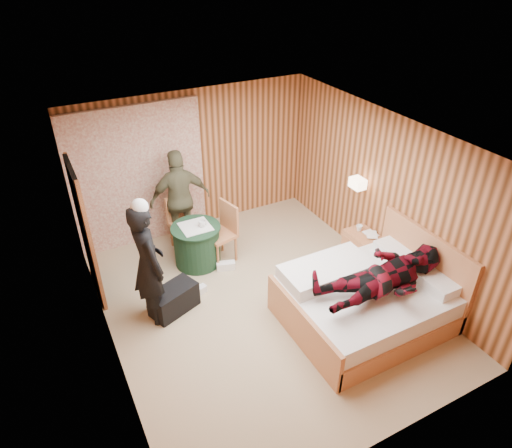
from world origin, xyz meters
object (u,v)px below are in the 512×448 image
nightstand (362,248)px  man_on_bed (387,269)px  woman_standing (148,264)px  chair_near (224,228)px  wall_lamp (358,183)px  bed (367,300)px  duffel_bag (174,299)px  chair_far (181,217)px  round_table (197,245)px  man_at_table (180,199)px

nightstand → man_on_bed: 1.63m
woman_standing → man_on_bed: 3.07m
nightstand → chair_near: 2.25m
wall_lamp → bed: (-0.80, -1.39, -0.97)m
duffel_bag → wall_lamp: bearing=-20.8°
man_on_bed → woman_standing: bearing=147.8°
bed → chair_far: (-1.61, 2.91, 0.21)m
man_on_bed → bed: bearing=97.5°
nightstand → wall_lamp: bearing=83.0°
bed → round_table: 2.78m
nightstand → man_at_table: size_ratio=0.34×
duffel_bag → man_at_table: (0.71, 1.56, 0.67)m
bed → chair_near: size_ratio=2.13×
chair_far → wall_lamp: bearing=-51.3°
bed → man_on_bed: bearing=-82.5°
wall_lamp → man_on_bed: man_on_bed is taller
chair_far → woman_standing: woman_standing is taller
round_table → man_at_table: (0.00, 0.66, 0.51)m
wall_lamp → nightstand: (-0.04, -0.35, -1.01)m
woman_standing → man_on_bed: size_ratio=1.01×
wall_lamp → chair_far: (-2.41, 1.53, -0.76)m
round_table → woman_standing: 1.43m
duffel_bag → man_on_bed: bearing=-55.6°
nightstand → man_at_table: man_at_table is taller
duffel_bag → woman_standing: size_ratio=0.38×
chair_near → man_on_bed: bearing=12.2°
round_table → woman_standing: woman_standing is taller
bed → man_at_table: size_ratio=1.23×
chair_far → man_on_bed: (1.64, -3.14, 0.47)m
wall_lamp → round_table: (-2.39, 0.90, -0.95)m
man_at_table → wall_lamp: bearing=151.4°
wall_lamp → man_on_bed: bearing=-115.6°
bed → nightstand: size_ratio=3.63×
nightstand → round_table: bearing=151.9°
woman_standing → nightstand: bearing=-102.9°
nightstand → chair_near: bearing=148.3°
nightstand → woman_standing: (-3.33, 0.37, 0.60)m
wall_lamp → duffel_bag: size_ratio=0.38×
bed → man_on_bed: size_ratio=1.20×
nightstand → round_table: size_ratio=0.74×
bed → nightstand: bed is taller
duffel_bag → nightstand: bearing=-27.3°
bed → round_table: size_ratio=2.70×
wall_lamp → man_on_bed: size_ratio=0.15×
wall_lamp → man_at_table: 2.88m
wall_lamp → nightstand: 1.07m
bed → woman_standing: 2.98m
chair_near → woman_standing: woman_standing is taller
chair_far → woman_standing: size_ratio=0.52×
round_table → man_at_table: bearing=90.0°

